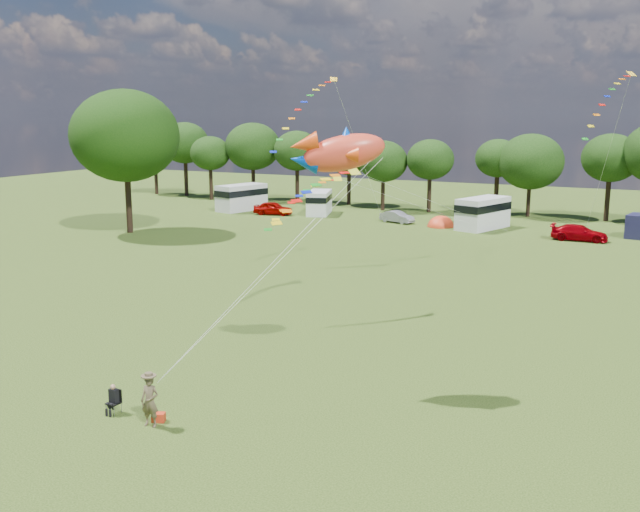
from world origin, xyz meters
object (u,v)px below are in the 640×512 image
at_px(campervan_b, 319,202).
at_px(fish_kite, 336,153).
at_px(car_b, 397,217).
at_px(kite_flyer, 150,401).
at_px(big_tree, 125,136).
at_px(tent_orange, 441,226).
at_px(campervan_c, 483,212).
at_px(campervan_a, 242,197).
at_px(car_a, 273,208).
at_px(car_c, 579,233).
at_px(camp_chair, 114,396).

height_order(campervan_b, fish_kite, fish_kite).
height_order(car_b, kite_flyer, kite_flyer).
distance_m(big_tree, tent_orange, 31.52).
distance_m(big_tree, campervan_b, 23.07).
distance_m(car_b, campervan_c, 8.85).
bearing_deg(fish_kite, campervan_c, 68.29).
bearing_deg(campervan_a, car_a, -92.92).
bearing_deg(car_b, campervan_a, 103.26).
distance_m(car_a, car_c, 32.51).
bearing_deg(car_a, camp_chair, -168.77).
distance_m(car_a, campervan_b, 5.20).
bearing_deg(camp_chair, campervan_a, 122.56).
bearing_deg(big_tree, fish_kite, -37.65).
xyz_separation_m(big_tree, campervan_a, (1.05, 17.88, -7.41)).
xyz_separation_m(car_b, car_c, (18.10, -2.74, 0.09)).
bearing_deg(car_a, kite_flyer, -167.01).
height_order(tent_orange, fish_kite, fish_kite).
relative_size(car_c, fish_kite, 1.17).
distance_m(big_tree, fish_kite, 42.56).
xyz_separation_m(car_a, fish_kite, (27.53, -42.28, 8.82)).
xyz_separation_m(campervan_c, kite_flyer, (0.23, -49.86, -0.69)).
relative_size(campervan_a, tent_orange, 2.20).
bearing_deg(car_c, campervan_b, 79.19).
xyz_separation_m(car_c, campervan_c, (-9.30, 2.89, 0.93)).
height_order(campervan_b, tent_orange, campervan_b).
distance_m(car_b, kite_flyer, 50.52).
bearing_deg(car_a, fish_kite, -159.41).
bearing_deg(fish_kite, car_b, 79.55).
relative_size(big_tree, campervan_a, 2.03).
xyz_separation_m(car_b, camp_chair, (7.08, -49.42, 0.08)).
bearing_deg(campervan_c, fish_kite, -156.45).
bearing_deg(campervan_b, kite_flyer, -178.19).
height_order(car_a, car_c, car_a).
relative_size(car_b, kite_flyer, 1.82).
bearing_deg(tent_orange, camp_chair, -87.33).
height_order(campervan_a, camp_chair, campervan_a).
relative_size(car_c, kite_flyer, 2.48).
bearing_deg(car_b, camp_chair, -155.78).
bearing_deg(big_tree, campervan_a, 86.64).
distance_m(campervan_b, kite_flyer, 55.23).
height_order(big_tree, car_a, big_tree).
height_order(camp_chair, fish_kite, fish_kite).
bearing_deg(campervan_b, fish_kite, -171.11).
relative_size(big_tree, camp_chair, 11.49).
bearing_deg(fish_kite, campervan_a, 99.12).
bearing_deg(campervan_c, car_b, 108.68).
bearing_deg(campervan_a, kite_flyer, -136.26).
relative_size(campervan_a, fish_kite, 1.63).
distance_m(car_a, campervan_a, 5.43).
relative_size(big_tree, tent_orange, 4.46).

